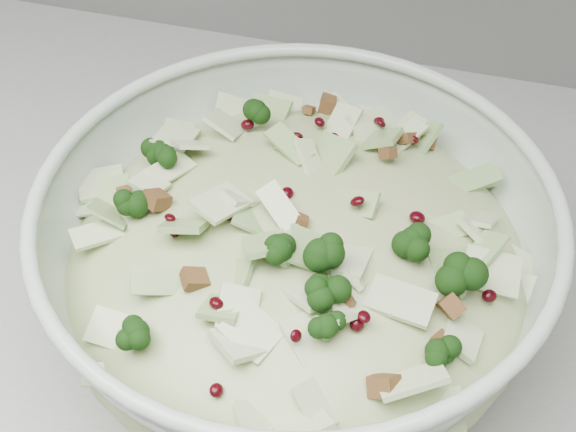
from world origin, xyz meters
name	(u,v)px	position (x,y,z in m)	size (l,w,h in m)	color
mixing_bowl	(296,264)	(-0.51, 1.60, 0.97)	(0.38, 0.38, 0.14)	#B3C5B4
salad	(296,243)	(-0.51, 1.60, 1.00)	(0.33, 0.33, 0.14)	#ABBA7F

